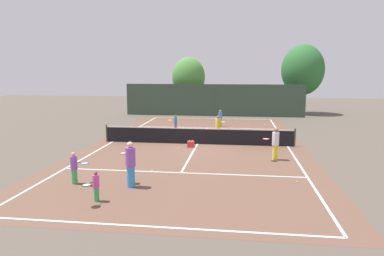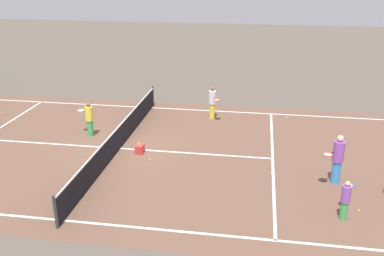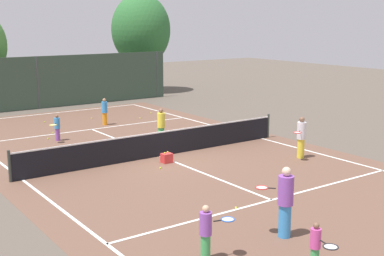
% 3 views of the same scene
% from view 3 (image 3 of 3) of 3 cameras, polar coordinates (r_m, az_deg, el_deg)
% --- Properties ---
extents(ground_plane, '(80.00, 80.00, 0.00)m').
position_cam_3_polar(ground_plane, '(21.02, -3.53, -3.08)').
color(ground_plane, brown).
extents(court_surface, '(13.00, 25.00, 0.01)m').
position_cam_3_polar(court_surface, '(21.02, -3.53, -3.07)').
color(court_surface, brown).
rests_on(court_surface, ground_plane).
extents(tennis_net, '(11.90, 0.10, 1.10)m').
position_cam_3_polar(tennis_net, '(20.90, -3.55, -1.73)').
color(tennis_net, '#333833').
rests_on(tennis_net, ground_plane).
extents(perimeter_fence, '(18.00, 0.12, 3.20)m').
position_cam_3_polar(perimeter_fence, '(33.29, -16.44, 4.74)').
color(perimeter_fence, '#384C3D').
rests_on(perimeter_fence, ground_plane).
extents(tree_1, '(4.41, 4.29, 7.27)m').
position_cam_3_polar(tree_1, '(39.76, -5.57, 10.56)').
color(tree_1, brown).
rests_on(tree_1, ground_plane).
extents(player_0, '(0.69, 0.89, 1.59)m').
position_cam_3_polar(player_0, '(22.89, -3.37, 0.26)').
color(player_0, '#3FA559').
rests_on(player_0, ground_plane).
extents(player_1, '(0.70, 0.76, 1.19)m').
position_cam_3_polar(player_1, '(24.28, -14.46, 0.09)').
color(player_1, purple).
rests_on(player_1, ground_plane).
extents(player_2, '(0.43, 0.82, 1.09)m').
position_cam_3_polar(player_2, '(11.87, 13.37, -12.37)').
color(player_2, '#3FA559').
rests_on(player_2, ground_plane).
extents(player_3, '(0.91, 0.66, 1.64)m').
position_cam_3_polar(player_3, '(20.97, 11.78, -0.96)').
color(player_3, yellow).
rests_on(player_3, ground_plane).
extents(player_4, '(0.84, 0.85, 1.82)m').
position_cam_3_polar(player_4, '(13.31, 10.08, -7.85)').
color(player_4, '#388CD8').
rests_on(player_4, ground_plane).
extents(player_5, '(0.86, 0.48, 1.31)m').
position_cam_3_polar(player_5, '(12.00, 1.60, -11.20)').
color(player_5, '#3FA559').
rests_on(player_5, ground_plane).
extents(player_6, '(0.30, 0.30, 1.39)m').
position_cam_3_polar(player_6, '(27.44, -9.49, 1.80)').
color(player_6, orange).
rests_on(player_6, ground_plane).
extents(ball_crate, '(0.39, 0.32, 0.43)m').
position_cam_3_polar(ball_crate, '(20.03, -2.77, -3.27)').
color(ball_crate, red).
rests_on(ball_crate, ground_plane).
extents(tennis_ball_0, '(0.07, 0.07, 0.07)m').
position_cam_3_polar(tennis_ball_0, '(29.33, -10.89, 1.03)').
color(tennis_ball_0, '#CCE533').
rests_on(tennis_ball_0, ground_plane).
extents(tennis_ball_1, '(0.07, 0.07, 0.07)m').
position_cam_3_polar(tennis_ball_1, '(19.26, -3.47, -4.36)').
color(tennis_ball_1, '#CCE533').
rests_on(tennis_ball_1, ground_plane).
extents(tennis_ball_3, '(0.07, 0.07, 0.07)m').
position_cam_3_polar(tennis_ball_3, '(26.02, -14.87, -0.50)').
color(tennis_ball_3, '#CCE533').
rests_on(tennis_ball_3, ground_plane).
extents(tennis_ball_5, '(0.07, 0.07, 0.07)m').
position_cam_3_polar(tennis_ball_5, '(30.59, -4.49, 1.64)').
color(tennis_ball_5, '#CCE533').
rests_on(tennis_ball_5, ground_plane).
extents(tennis_ball_6, '(0.07, 0.07, 0.07)m').
position_cam_3_polar(tennis_ball_6, '(20.53, -11.35, -3.56)').
color(tennis_ball_6, '#CCE533').
rests_on(tennis_ball_6, ground_plane).
extents(tennis_ball_7, '(0.07, 0.07, 0.07)m').
position_cam_3_polar(tennis_ball_7, '(23.08, 1.23, -1.64)').
color(tennis_ball_7, '#CCE533').
rests_on(tennis_ball_7, ground_plane).
extents(tennis_ball_8, '(0.07, 0.07, 0.07)m').
position_cam_3_polar(tennis_ball_8, '(29.01, -5.69, 1.07)').
color(tennis_ball_8, '#CCE533').
rests_on(tennis_ball_8, ground_plane).
extents(tennis_ball_9, '(0.07, 0.07, 0.07)m').
position_cam_3_polar(tennis_ball_9, '(15.35, 4.80, -8.63)').
color(tennis_ball_9, '#CCE533').
rests_on(tennis_ball_9, ground_plane).
extents(tennis_ball_10, '(0.07, 0.07, 0.07)m').
position_cam_3_polar(tennis_ball_10, '(22.12, -2.88, -2.24)').
color(tennis_ball_10, '#CCE533').
rests_on(tennis_ball_10, ground_plane).
extents(tennis_ball_12, '(0.07, 0.07, 0.07)m').
position_cam_3_polar(tennis_ball_12, '(24.81, -15.39, -1.12)').
color(tennis_ball_12, '#CCE533').
rests_on(tennis_ball_12, ground_plane).
extents(tennis_ball_13, '(0.07, 0.07, 0.07)m').
position_cam_3_polar(tennis_ball_13, '(28.92, -15.73, 0.65)').
color(tennis_ball_13, '#CCE533').
rests_on(tennis_ball_13, ground_plane).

